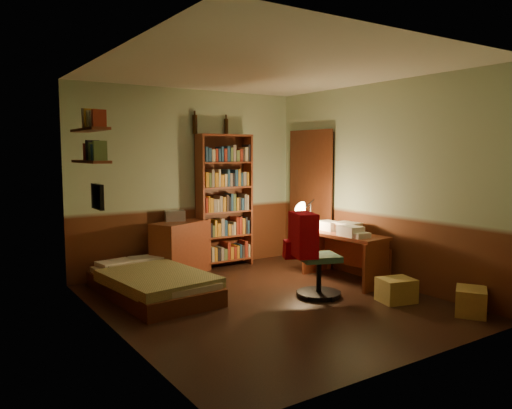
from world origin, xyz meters
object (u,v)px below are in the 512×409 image
bookshelf (225,201)px  cardboard_box_b (396,290)px  dresser (181,248)px  desk (343,257)px  desk_lamp (311,208)px  office_chair (319,259)px  bed (152,274)px  mini_stereo (175,216)px  cardboard_box_a (471,301)px

bookshelf → cardboard_box_b: bearing=-73.5°
dresser → desk: bearing=-66.9°
desk_lamp → office_chair: desk_lamp is taller
bookshelf → desk_lamp: 1.33m
bookshelf → cardboard_box_b: (0.73, -2.64, -0.85)m
dresser → cardboard_box_b: bearing=-83.6°
bed → desk: bearing=-20.7°
mini_stereo → office_chair: office_chair is taller
bed → cardboard_box_a: (2.54, -2.51, -0.12)m
cardboard_box_a → dresser: bearing=118.4°
cardboard_box_a → office_chair: bearing=122.7°
desk → bed: bearing=157.8°
dresser → cardboard_box_a: (1.79, -3.30, -0.23)m
bed → mini_stereo: size_ratio=6.51×
desk_lamp → dresser: bearing=162.2°
cardboard_box_a → desk_lamp: bearing=97.4°
desk_lamp → cardboard_box_b: 1.73m
cardboard_box_b → bed: bearing=141.8°
desk_lamp → cardboard_box_a: bearing=-65.9°
mini_stereo → cardboard_box_b: size_ratio=0.71×
bed → dresser: size_ratio=2.10×
bed → bookshelf: bearing=26.7°
bookshelf → dresser: bearing=-172.6°
dresser → bookshelf: 0.98m
cardboard_box_b → office_chair: bearing=132.7°
cardboard_box_b → mini_stereo: bearing=119.5°
desk_lamp → cardboard_box_b: size_ratio=1.58×
desk_lamp → cardboard_box_a: size_ratio=1.62×
bed → desk_lamp: bearing=-9.4°
mini_stereo → desk: bearing=-27.8°
bed → office_chair: bearing=-37.8°
mini_stereo → desk: size_ratio=0.23×
dresser → mini_stereo: mini_stereo is taller
cardboard_box_b → desk_lamp: bearing=90.0°
bed → bookshelf: 1.89m
mini_stereo → bookshelf: 0.80m
bed → desk_lamp: size_ratio=2.91×
cardboard_box_a → bed: bearing=135.3°
desk → mini_stereo: bearing=130.1°
mini_stereo → bookshelf: size_ratio=0.14×
bed → desk_lamp: (2.24, -0.23, 0.68)m
bed → desk: size_ratio=1.48×
desk_lamp → cardboard_box_b: (-0.00, -1.53, -0.81)m
bed → cardboard_box_a: bearing=-48.3°
dresser → desk_lamp: size_ratio=1.38×
mini_stereo → dresser: bearing=-61.0°
mini_stereo → bed: bearing=-111.2°
dresser → desk_lamp: desk_lamp is taller
bed → dresser: bearing=43.1°
desk_lamp → cardboard_box_a: desk_lamp is taller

